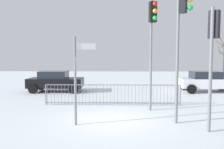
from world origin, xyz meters
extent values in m
plane|color=white|center=(0.00, 0.00, 0.00)|extent=(60.00, 60.00, 0.00)
cylinder|color=slate|center=(3.29, -1.35, 2.05)|extent=(0.11, 0.11, 4.09)
cube|color=black|center=(3.40, -1.22, 3.54)|extent=(0.38, 0.38, 0.90)
sphere|color=red|center=(3.57, -1.04, 3.84)|extent=(0.20, 0.20, 0.20)
sphere|color=orange|center=(3.57, -1.04, 3.54)|extent=(0.20, 0.20, 0.20)
sphere|color=green|center=(3.57, -1.04, 3.24)|extent=(0.20, 0.20, 0.20)
cylinder|color=slate|center=(2.46, -0.35, 2.53)|extent=(0.11, 0.11, 5.06)
cube|color=black|center=(2.60, -0.43, 4.51)|extent=(0.35, 0.39, 0.90)
sphere|color=green|center=(2.82, -0.56, 4.21)|extent=(0.20, 0.20, 0.20)
cylinder|color=slate|center=(1.79, 1.69, 2.51)|extent=(0.11, 0.11, 5.02)
cube|color=black|center=(1.82, 1.53, 4.47)|extent=(0.36, 0.29, 0.90)
sphere|color=red|center=(1.88, 1.29, 4.77)|extent=(0.20, 0.20, 0.20)
sphere|color=orange|center=(1.88, 1.29, 4.47)|extent=(0.20, 0.20, 0.20)
sphere|color=green|center=(1.88, 1.29, 4.17)|extent=(0.20, 0.20, 0.20)
cylinder|color=slate|center=(-1.27, -0.66, 1.61)|extent=(0.09, 0.09, 3.22)
cube|color=white|center=(-0.89, -0.59, 2.87)|extent=(0.69, 0.17, 0.22)
cube|color=slate|center=(0.00, 2.79, 1.05)|extent=(6.91, 0.11, 0.04)
cube|color=slate|center=(0.00, 2.79, 0.12)|extent=(6.91, 0.11, 0.04)
cylinder|color=slate|center=(-3.36, 2.82, 0.53)|extent=(0.02, 0.02, 1.05)
cylinder|color=slate|center=(-3.18, 2.82, 0.53)|extent=(0.02, 0.02, 1.05)
cylinder|color=slate|center=(-3.00, 2.82, 0.53)|extent=(0.02, 0.02, 1.05)
cylinder|color=slate|center=(-2.82, 2.82, 0.53)|extent=(0.02, 0.02, 1.05)
cylinder|color=slate|center=(-2.64, 2.82, 0.53)|extent=(0.02, 0.02, 1.05)
cylinder|color=slate|center=(-2.45, 2.81, 0.53)|extent=(0.02, 0.02, 1.05)
cylinder|color=slate|center=(-2.27, 2.81, 0.53)|extent=(0.02, 0.02, 1.05)
cylinder|color=slate|center=(-2.09, 2.81, 0.53)|extent=(0.02, 0.02, 1.05)
cylinder|color=slate|center=(-1.91, 2.81, 0.53)|extent=(0.02, 0.02, 1.05)
cylinder|color=slate|center=(-1.73, 2.81, 0.53)|extent=(0.02, 0.02, 1.05)
cylinder|color=slate|center=(-1.54, 2.81, 0.53)|extent=(0.02, 0.02, 1.05)
cylinder|color=slate|center=(-1.36, 2.80, 0.53)|extent=(0.02, 0.02, 1.05)
cylinder|color=slate|center=(-1.18, 2.80, 0.53)|extent=(0.02, 0.02, 1.05)
cylinder|color=slate|center=(-1.00, 2.80, 0.53)|extent=(0.02, 0.02, 1.05)
cylinder|color=slate|center=(-0.82, 2.80, 0.53)|extent=(0.02, 0.02, 1.05)
cylinder|color=slate|center=(-0.64, 2.80, 0.53)|extent=(0.02, 0.02, 1.05)
cylinder|color=slate|center=(-0.45, 2.79, 0.53)|extent=(0.02, 0.02, 1.05)
cylinder|color=slate|center=(-0.27, 2.79, 0.53)|extent=(0.02, 0.02, 1.05)
cylinder|color=slate|center=(-0.09, 2.79, 0.53)|extent=(0.02, 0.02, 1.05)
cylinder|color=slate|center=(0.09, 2.79, 0.53)|extent=(0.02, 0.02, 1.05)
cylinder|color=slate|center=(0.27, 2.79, 0.53)|extent=(0.02, 0.02, 1.05)
cylinder|color=slate|center=(0.45, 2.78, 0.53)|extent=(0.02, 0.02, 1.05)
cylinder|color=slate|center=(0.64, 2.78, 0.53)|extent=(0.02, 0.02, 1.05)
cylinder|color=slate|center=(0.82, 2.78, 0.53)|extent=(0.02, 0.02, 1.05)
cylinder|color=slate|center=(1.00, 2.78, 0.53)|extent=(0.02, 0.02, 1.05)
cylinder|color=slate|center=(1.18, 2.78, 0.53)|extent=(0.02, 0.02, 1.05)
cylinder|color=slate|center=(1.36, 2.77, 0.53)|extent=(0.02, 0.02, 1.05)
cylinder|color=slate|center=(1.54, 2.77, 0.53)|extent=(0.02, 0.02, 1.05)
cylinder|color=slate|center=(1.73, 2.77, 0.53)|extent=(0.02, 0.02, 1.05)
cylinder|color=slate|center=(1.91, 2.77, 0.53)|extent=(0.02, 0.02, 1.05)
cylinder|color=slate|center=(2.09, 2.77, 0.53)|extent=(0.02, 0.02, 1.05)
cylinder|color=slate|center=(2.27, 2.76, 0.53)|extent=(0.02, 0.02, 1.05)
cylinder|color=slate|center=(2.45, 2.76, 0.53)|extent=(0.02, 0.02, 1.05)
cylinder|color=slate|center=(2.63, 2.76, 0.53)|extent=(0.02, 0.02, 1.05)
cylinder|color=slate|center=(2.82, 2.76, 0.53)|extent=(0.02, 0.02, 1.05)
cylinder|color=slate|center=(3.00, 2.76, 0.53)|extent=(0.02, 0.02, 1.05)
cylinder|color=slate|center=(3.18, 2.76, 0.53)|extent=(0.02, 0.02, 1.05)
cylinder|color=slate|center=(3.36, 2.75, 0.53)|extent=(0.02, 0.02, 1.05)
cylinder|color=slate|center=(-3.45, 2.83, 0.53)|extent=(0.06, 0.06, 1.05)
cylinder|color=slate|center=(3.45, 2.75, 0.53)|extent=(0.06, 0.06, 1.05)
cube|color=silver|center=(6.61, 7.37, 0.65)|extent=(3.82, 1.75, 0.65)
cube|color=#1E232D|center=(6.46, 7.38, 1.20)|extent=(1.92, 1.52, 0.55)
cylinder|color=black|center=(7.97, 8.21, 0.32)|extent=(0.64, 0.23, 0.64)
cylinder|color=black|center=(5.27, 8.24, 0.32)|extent=(0.64, 0.23, 0.64)
cylinder|color=black|center=(5.25, 6.54, 0.32)|extent=(0.64, 0.23, 0.64)
cube|color=black|center=(-4.11, 7.30, 0.65)|extent=(3.82, 1.74, 0.65)
cube|color=#1E232D|center=(-4.26, 7.29, 1.20)|extent=(1.91, 1.52, 0.55)
cylinder|color=black|center=(-2.77, 8.16, 0.32)|extent=(0.64, 0.23, 0.64)
cylinder|color=black|center=(-2.75, 6.46, 0.32)|extent=(0.64, 0.23, 0.64)
cylinder|color=black|center=(-5.47, 8.13, 0.32)|extent=(0.64, 0.23, 0.64)
cylinder|color=black|center=(-5.45, 6.43, 0.32)|extent=(0.64, 0.23, 0.64)
cylinder|color=#473828|center=(13.13, 19.05, 2.10)|extent=(0.21, 0.21, 4.19)
cylinder|color=#473828|center=(12.76, 18.89, 4.17)|extent=(0.41, 0.83, 1.32)
cylinder|color=#473828|center=(13.22, 19.36, 3.99)|extent=(0.69, 0.26, 0.83)
cylinder|color=#473828|center=(12.54, 19.16, 3.30)|extent=(0.31, 1.23, 1.00)
cylinder|color=#473828|center=(12.93, 18.66, 2.73)|extent=(0.84, 0.48, 0.71)
cylinder|color=#473828|center=(12.49, 18.73, 3.96)|extent=(0.71, 1.34, 0.97)
camera|label=1|loc=(0.23, -8.89, 2.49)|focal=36.87mm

